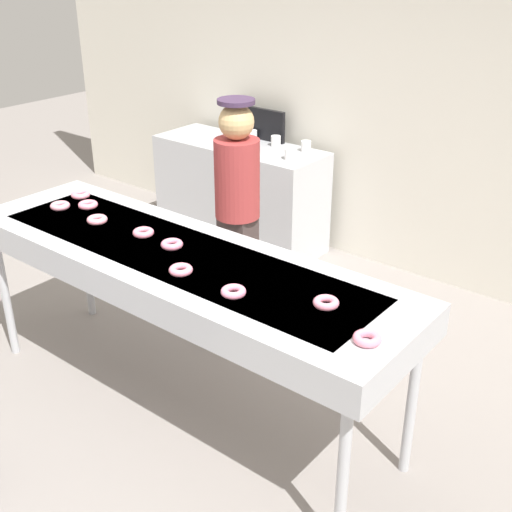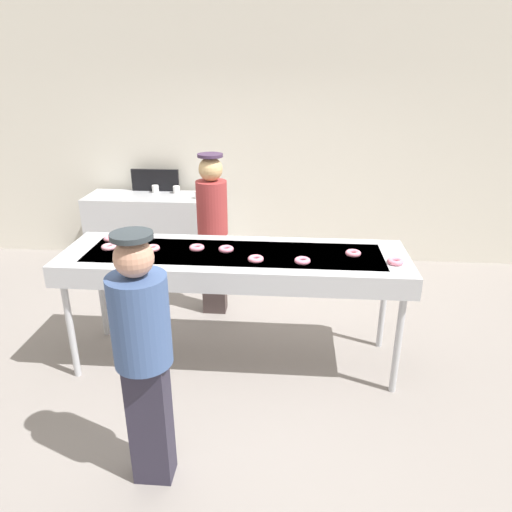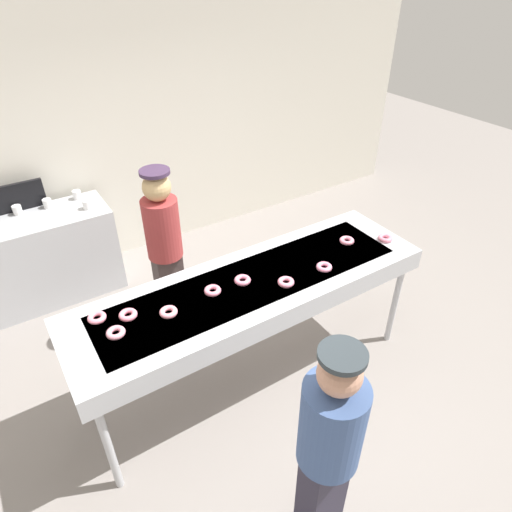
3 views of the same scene
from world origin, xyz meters
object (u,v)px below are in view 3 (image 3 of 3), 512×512
(strawberry_donut_3, at_px, (385,238))
(paper_cup_0, at_px, (87,205))
(strawberry_donut_0, at_px, (97,318))
(paper_cup_2, at_px, (47,203))
(strawberry_donut_4, at_px, (168,312))
(worker_baker, at_px, (165,248))
(customer_waiting, at_px, (328,447))
(strawberry_donut_1, at_px, (324,267))
(strawberry_donut_2, at_px, (128,315))
(strawberry_donut_5, at_px, (213,291))
(strawberry_donut_9, at_px, (347,241))
(strawberry_donut_6, at_px, (243,280))
(paper_cup_1, at_px, (17,210))
(strawberry_donut_7, at_px, (116,333))
(paper_cup_3, at_px, (77,195))
(menu_display, at_px, (11,199))
(strawberry_donut_8, at_px, (286,282))
(fryer_conveyor, at_px, (252,290))
(prep_counter, at_px, (34,261))

(strawberry_donut_3, bearing_deg, paper_cup_0, 132.54)
(strawberry_donut_0, distance_m, paper_cup_2, 2.07)
(strawberry_donut_4, bearing_deg, strawberry_donut_0, 154.18)
(worker_baker, relative_size, paper_cup_2, 18.24)
(customer_waiting, bearing_deg, strawberry_donut_1, 49.83)
(strawberry_donut_2, bearing_deg, strawberry_donut_5, -7.53)
(strawberry_donut_9, bearing_deg, strawberry_donut_3, -25.79)
(strawberry_donut_4, distance_m, strawberry_donut_6, 0.62)
(paper_cup_0, bearing_deg, paper_cup_2, 143.62)
(strawberry_donut_0, xyz_separation_m, paper_cup_0, (0.42, 1.82, -0.07))
(paper_cup_0, xyz_separation_m, paper_cup_1, (-0.61, 0.26, 0.00))
(strawberry_donut_0, height_order, strawberry_donut_7, same)
(strawberry_donut_0, distance_m, paper_cup_3, 2.14)
(customer_waiting, distance_m, paper_cup_2, 3.67)
(strawberry_donut_7, distance_m, paper_cup_1, 2.31)
(paper_cup_1, bearing_deg, menu_display, 101.01)
(strawberry_donut_2, height_order, strawberry_donut_5, same)
(strawberry_donut_6, relative_size, paper_cup_2, 1.36)
(strawberry_donut_0, xyz_separation_m, strawberry_donut_8, (1.32, -0.38, 0.00))
(strawberry_donut_8, distance_m, paper_cup_2, 2.73)
(strawberry_donut_0, xyz_separation_m, strawberry_donut_5, (0.80, -0.17, 0.00))
(strawberry_donut_0, bearing_deg, strawberry_donut_6, -9.76)
(fryer_conveyor, height_order, strawberry_donut_6, strawberry_donut_6)
(worker_baker, relative_size, paper_cup_1, 18.24)
(strawberry_donut_1, distance_m, strawberry_donut_3, 0.72)
(worker_baker, xyz_separation_m, customer_waiting, (-0.03, -2.25, -0.00))
(strawberry_donut_9, relative_size, menu_display, 0.20)
(fryer_conveyor, distance_m, paper_cup_1, 2.64)
(strawberry_donut_1, height_order, paper_cup_2, strawberry_donut_1)
(prep_counter, bearing_deg, strawberry_donut_7, -82.81)
(paper_cup_2, relative_size, menu_display, 0.15)
(strawberry_donut_2, distance_m, paper_cup_2, 2.15)
(worker_baker, bearing_deg, strawberry_donut_7, 67.00)
(strawberry_donut_3, distance_m, paper_cup_1, 3.55)
(strawberry_donut_1, bearing_deg, prep_counter, 129.47)
(strawberry_donut_8, bearing_deg, paper_cup_1, 121.51)
(strawberry_donut_1, distance_m, worker_baker, 1.41)
(strawberry_donut_2, bearing_deg, paper_cup_2, 92.58)
(strawberry_donut_8, bearing_deg, menu_display, 120.95)
(strawberry_donut_0, bearing_deg, strawberry_donut_2, -24.79)
(strawberry_donut_5, xyz_separation_m, strawberry_donut_9, (1.29, -0.02, 0.00))
(strawberry_donut_3, relative_size, customer_waiting, 0.08)
(strawberry_donut_0, relative_size, strawberry_donut_1, 1.00)
(strawberry_donut_4, distance_m, paper_cup_3, 2.31)
(strawberry_donut_5, distance_m, strawberry_donut_8, 0.55)
(strawberry_donut_3, relative_size, menu_display, 0.20)
(strawberry_donut_9, bearing_deg, strawberry_donut_8, -166.62)
(strawberry_donut_7, height_order, strawberry_donut_8, same)
(strawberry_donut_4, bearing_deg, strawberry_donut_9, 0.63)
(strawberry_donut_2, height_order, strawberry_donut_3, same)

